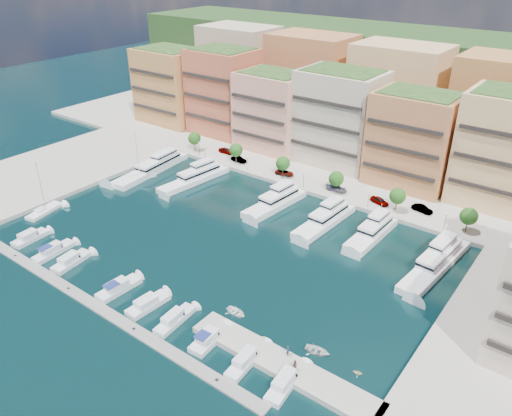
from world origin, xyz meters
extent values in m
plane|color=black|center=(0.00, 0.00, 0.00)|extent=(400.00, 400.00, 0.00)
cube|color=#9E998E|center=(0.00, 62.00, 0.00)|extent=(220.00, 64.00, 2.00)
cube|color=#9E998E|center=(-62.00, -8.00, 0.00)|extent=(34.00, 76.00, 2.00)
cube|color=#1F3616|center=(0.00, 110.00, 0.00)|extent=(240.00, 40.00, 58.00)
cube|color=gray|center=(-3.00, -30.00, 0.00)|extent=(72.00, 2.20, 0.35)
cube|color=#9E998E|center=(30.00, -22.00, 0.00)|extent=(32.00, 5.00, 2.00)
cube|color=#BF7F46|center=(-66.00, 50.00, 13.00)|extent=(22.00, 16.00, 24.00)
cube|color=black|center=(-66.00, 41.75, 13.00)|extent=(20.24, 0.50, 0.90)
cube|color=#23431B|center=(-66.00, 50.00, 25.40)|extent=(19.36, 14.08, 0.80)
cube|color=#BF5E3F|center=(-44.00, 52.00, 14.00)|extent=(20.00, 16.00, 26.00)
cube|color=black|center=(-44.00, 43.75, 14.00)|extent=(18.40, 0.50, 0.90)
cube|color=#23431B|center=(-44.00, 52.00, 27.40)|extent=(17.60, 14.08, 0.80)
cube|color=#E99182|center=(-23.00, 50.00, 12.00)|extent=(20.00, 15.00, 22.00)
cube|color=black|center=(-23.00, 42.25, 12.00)|extent=(18.40, 0.50, 0.90)
cube|color=#23431B|center=(-23.00, 50.00, 23.40)|extent=(17.60, 13.20, 0.80)
cube|color=beige|center=(-2.00, 52.00, 13.50)|extent=(22.00, 16.00, 25.00)
cube|color=black|center=(-2.00, 43.75, 13.50)|extent=(20.24, 0.50, 0.90)
cube|color=#23431B|center=(-2.00, 52.00, 26.40)|extent=(19.36, 14.08, 0.80)
cube|color=#B88045|center=(20.00, 50.00, 12.50)|extent=(20.00, 15.00, 23.00)
cube|color=black|center=(20.00, 42.25, 12.50)|extent=(18.40, 0.50, 0.90)
cube|color=#23431B|center=(20.00, 50.00, 24.40)|extent=(17.60, 13.20, 0.80)
cube|color=tan|center=(42.00, 52.00, 14.00)|extent=(22.00, 16.00, 26.00)
cube|color=black|center=(42.00, 43.75, 14.00)|extent=(20.24, 0.50, 0.90)
cube|color=beige|center=(-55.00, 74.00, 16.00)|extent=(26.00, 18.00, 30.00)
cube|color=#B88045|center=(-25.00, 74.00, 16.00)|extent=(26.00, 18.00, 30.00)
cube|color=tan|center=(5.00, 74.00, 16.00)|extent=(26.00, 18.00, 30.00)
cube|color=#BF7F46|center=(35.00, 74.00, 16.00)|extent=(26.00, 18.00, 30.00)
cylinder|color=#473323|center=(-40.00, 33.50, 2.50)|extent=(0.24, 0.24, 3.00)
sphere|color=#184313|center=(-40.00, 33.50, 4.75)|extent=(3.80, 3.80, 3.80)
cylinder|color=#473323|center=(-24.00, 33.50, 2.50)|extent=(0.24, 0.24, 3.00)
sphere|color=#184313|center=(-24.00, 33.50, 4.75)|extent=(3.80, 3.80, 3.80)
cylinder|color=#473323|center=(-8.00, 33.50, 2.50)|extent=(0.24, 0.24, 3.00)
sphere|color=#184313|center=(-8.00, 33.50, 4.75)|extent=(3.80, 3.80, 3.80)
cylinder|color=#473323|center=(8.00, 33.50, 2.50)|extent=(0.24, 0.24, 3.00)
sphere|color=#184313|center=(8.00, 33.50, 4.75)|extent=(3.80, 3.80, 3.80)
cylinder|color=#473323|center=(24.00, 33.50, 2.50)|extent=(0.24, 0.24, 3.00)
sphere|color=#184313|center=(24.00, 33.50, 4.75)|extent=(3.80, 3.80, 3.80)
cylinder|color=#473323|center=(40.00, 33.50, 2.50)|extent=(0.24, 0.24, 3.00)
sphere|color=#184313|center=(40.00, 33.50, 4.75)|extent=(3.80, 3.80, 3.80)
cylinder|color=black|center=(-36.00, 31.20, 3.00)|extent=(0.10, 0.10, 4.00)
sphere|color=#FFF2CC|center=(-36.00, 31.20, 5.05)|extent=(0.30, 0.30, 0.30)
cylinder|color=black|center=(-18.00, 31.20, 3.00)|extent=(0.10, 0.10, 4.00)
sphere|color=#FFF2CC|center=(-18.00, 31.20, 5.05)|extent=(0.30, 0.30, 0.30)
cylinder|color=black|center=(0.00, 31.20, 3.00)|extent=(0.10, 0.10, 4.00)
sphere|color=#FFF2CC|center=(0.00, 31.20, 5.05)|extent=(0.30, 0.30, 0.30)
cylinder|color=black|center=(18.00, 31.20, 3.00)|extent=(0.10, 0.10, 4.00)
sphere|color=#FFF2CC|center=(18.00, 31.20, 5.05)|extent=(0.30, 0.30, 0.30)
cylinder|color=black|center=(36.00, 31.20, 3.00)|extent=(0.10, 0.10, 4.00)
sphere|color=#FFF2CC|center=(36.00, 31.20, 5.05)|extent=(0.30, 0.30, 0.30)
cube|color=white|center=(-40.04, 15.78, 0.35)|extent=(7.71, 26.82, 2.30)
cube|color=white|center=(-40.04, 18.42, 2.40)|extent=(5.56, 14.89, 1.80)
cube|color=black|center=(-40.04, 18.42, 2.40)|extent=(5.63, 14.96, 0.55)
cube|color=white|center=(-40.04, 20.54, 4.00)|extent=(3.78, 8.20, 1.40)
cylinder|color=#B2B2B7|center=(-40.04, 22.12, 5.60)|extent=(0.14, 0.14, 1.80)
cube|color=white|center=(-25.78, 17.99, 0.35)|extent=(6.43, 22.33, 2.30)
cube|color=white|center=(-25.78, 20.19, 2.40)|extent=(4.65, 12.40, 1.80)
cube|color=black|center=(-25.78, 20.19, 2.40)|extent=(4.72, 12.46, 0.55)
cube|color=white|center=(-25.78, 21.96, 4.00)|extent=(3.17, 6.83, 1.40)
cylinder|color=#B2B2B7|center=(-25.78, 23.28, 5.60)|extent=(0.14, 0.14, 1.80)
cube|color=black|center=(-25.78, 17.99, -0.10)|extent=(6.49, 22.38, 0.35)
cube|color=white|center=(-0.70, 19.51, 0.35)|extent=(6.36, 19.32, 2.30)
cube|color=white|center=(-0.70, 21.40, 2.40)|extent=(4.78, 10.74, 1.80)
cube|color=black|center=(-0.70, 21.40, 2.40)|extent=(4.84, 10.80, 0.55)
cube|color=white|center=(-0.70, 22.92, 4.00)|extent=(3.33, 5.92, 1.40)
cylinder|color=#B2B2B7|center=(-0.70, 24.06, 5.60)|extent=(0.14, 0.14, 1.80)
cube|color=white|center=(13.21, 19.17, 0.35)|extent=(5.61, 19.87, 2.30)
cube|color=white|center=(13.21, 21.13, 2.40)|extent=(4.34, 10.99, 1.80)
cube|color=black|center=(13.21, 21.13, 2.40)|extent=(4.41, 11.05, 0.55)
cube|color=white|center=(13.21, 22.71, 4.00)|extent=(3.08, 6.03, 1.40)
cylinder|color=#B2B2B7|center=(13.21, 23.89, 5.60)|extent=(0.14, 0.14, 1.80)
cube|color=black|center=(13.21, 19.17, -0.10)|extent=(5.67, 19.93, 0.35)
cube|color=white|center=(24.09, 20.41, 0.35)|extent=(4.87, 17.28, 2.30)
cube|color=white|center=(24.09, 22.13, 2.40)|extent=(3.89, 9.53, 1.80)
cube|color=black|center=(24.09, 22.13, 2.40)|extent=(3.95, 9.59, 0.55)
cube|color=white|center=(24.09, 23.50, 4.00)|extent=(2.81, 5.21, 1.40)
cylinder|color=#B2B2B7|center=(24.09, 24.53, 5.60)|extent=(0.14, 0.14, 1.80)
cube|color=white|center=(39.18, 16.99, 0.35)|extent=(6.49, 24.32, 2.30)
cube|color=white|center=(39.18, 19.39, 2.40)|extent=(4.76, 13.48, 1.80)
cube|color=black|center=(39.18, 19.39, 2.40)|extent=(4.83, 13.54, 0.55)
cube|color=white|center=(39.18, 21.31, 4.00)|extent=(3.27, 7.41, 1.40)
cylinder|color=#B2B2B7|center=(39.18, 22.75, 5.60)|extent=(0.14, 0.14, 1.80)
cube|color=silver|center=(-33.56, -24.50, 0.25)|extent=(3.41, 7.94, 1.40)
cube|color=silver|center=(-33.56, -24.89, 1.55)|extent=(2.46, 3.88, 1.10)
cube|color=black|center=(-33.56, -23.34, 1.30)|extent=(1.99, 0.27, 0.55)
cube|color=silver|center=(-24.91, -24.50, 0.25)|extent=(3.37, 9.13, 1.40)
cube|color=silver|center=(-24.91, -24.95, 1.55)|extent=(2.40, 4.45, 1.10)
cube|color=black|center=(-24.91, -23.16, 1.30)|extent=(1.87, 0.26, 0.55)
cube|color=navy|center=(-24.91, -26.11, 2.15)|extent=(2.05, 2.83, 0.12)
cube|color=silver|center=(-18.88, -24.50, 0.25)|extent=(3.89, 8.55, 1.40)
cube|color=silver|center=(-18.88, -24.91, 1.55)|extent=(2.70, 4.22, 1.10)
cube|color=black|center=(-18.88, -23.26, 1.30)|extent=(2.01, 0.37, 0.55)
cube|color=silver|center=(-4.42, -24.50, 0.25)|extent=(3.19, 8.72, 1.40)
cube|color=silver|center=(-4.42, -24.93, 1.55)|extent=(2.38, 4.22, 1.10)
cube|color=black|center=(-4.42, -23.21, 1.30)|extent=(2.04, 0.18, 0.55)
cube|color=navy|center=(-4.42, -26.05, 2.15)|extent=(2.09, 2.66, 0.12)
cube|color=silver|center=(3.37, -24.50, 0.25)|extent=(3.30, 8.21, 1.40)
cube|color=silver|center=(3.37, -24.90, 1.55)|extent=(2.43, 3.99, 1.10)
cube|color=black|center=(3.37, -23.29, 1.30)|extent=(2.03, 0.22, 0.55)
cube|color=silver|center=(9.97, -24.50, 0.25)|extent=(3.07, 8.51, 1.40)
cube|color=silver|center=(9.97, -24.92, 1.55)|extent=(2.18, 4.15, 1.10)
cube|color=black|center=(9.97, -23.25, 1.30)|extent=(1.72, 0.24, 0.55)
cube|color=silver|center=(17.60, -24.50, 0.25)|extent=(3.44, 7.69, 1.40)
cube|color=silver|center=(17.60, -24.87, 1.55)|extent=(2.50, 3.76, 1.10)
cube|color=black|center=(17.60, -23.38, 1.30)|extent=(2.04, 0.27, 0.55)
cube|color=navy|center=(17.60, -25.85, 2.15)|extent=(2.16, 2.40, 0.12)
cube|color=silver|center=(25.19, -24.50, 0.25)|extent=(2.98, 8.92, 1.40)
cube|color=silver|center=(25.19, -24.94, 1.55)|extent=(2.13, 4.33, 1.10)
cube|color=black|center=(25.19, -23.18, 1.30)|extent=(1.69, 0.22, 0.55)
cube|color=silver|center=(32.32, -24.50, 0.25)|extent=(3.40, 9.03, 1.40)
cube|color=silver|center=(32.32, -24.94, 1.55)|extent=(2.38, 4.41, 1.10)
cube|color=black|center=(32.32, -23.18, 1.30)|extent=(1.81, 0.28, 0.55)
cube|color=white|center=(-42.35, -15.69, 0.20)|extent=(4.80, 9.58, 1.20)
cube|color=white|center=(-42.35, -16.61, 1.10)|extent=(2.15, 2.62, 0.60)
cylinder|color=#B2B2B7|center=(-42.35, -15.23, 6.80)|extent=(0.14, 0.14, 12.00)
cylinder|color=#B2B2B7|center=(-42.35, -17.07, 1.80)|extent=(1.03, 4.05, 0.10)
cube|color=white|center=(-39.03, 10.54, 0.20)|extent=(4.69, 9.34, 1.20)
cube|color=white|center=(-39.03, 9.64, 1.10)|extent=(2.09, 2.55, 0.60)
cylinder|color=#B2B2B7|center=(-39.03, 10.98, 6.80)|extent=(0.14, 0.14, 12.00)
cylinder|color=#B2B2B7|center=(-39.03, 9.19, 1.80)|extent=(1.03, 3.95, 0.10)
imported|color=beige|center=(39.62, -16.49, 0.40)|extent=(1.78, 1.63, 0.80)
imported|color=beige|center=(24.63, -19.00, 0.44)|extent=(1.82, 1.61, 0.88)
imported|color=silver|center=(32.65, -16.27, 0.41)|extent=(4.43, 3.50, 0.83)
imported|color=white|center=(16.80, -16.74, 0.40)|extent=(4.12, 3.10, 0.81)
imported|color=gray|center=(-30.85, 37.21, 1.83)|extent=(4.89, 2.07, 1.65)
imported|color=gray|center=(-23.71, 34.33, 1.77)|extent=(4.69, 1.65, 1.54)
imported|color=gray|center=(-8.16, 34.60, 1.69)|extent=(5.35, 3.22, 1.39)
imported|color=gray|center=(7.85, 34.34, 1.76)|extent=(5.52, 3.05, 1.51)
imported|color=gray|center=(19.49, 34.33, 1.82)|extent=(5.17, 3.30, 1.64)
imported|color=gray|center=(29.16, 36.51, 1.80)|extent=(5.09, 2.56, 1.60)
imported|color=#232947|center=(29.80, -20.30, 1.91)|extent=(0.78, 0.77, 1.81)
imported|color=#48372B|center=(32.22, -22.18, 1.93)|extent=(1.14, 1.08, 1.87)
camera|label=1|loc=(59.88, -68.07, 56.05)|focal=35.00mm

